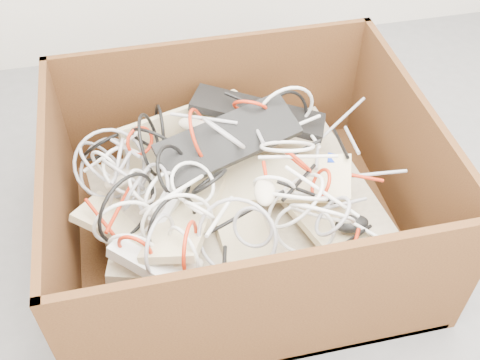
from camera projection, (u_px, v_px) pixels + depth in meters
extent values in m
plane|color=#58585A|center=(331.00, 268.00, 2.07)|extent=(3.00, 3.00, 0.00)
cube|color=#361B0D|center=(241.00, 237.00, 2.15)|extent=(1.23, 1.02, 0.03)
cube|color=#361B0D|center=(215.00, 99.00, 2.29)|extent=(1.23, 0.02, 0.56)
cube|color=#361B0D|center=(279.00, 315.00, 1.62)|extent=(1.23, 0.03, 0.56)
cube|color=#361B0D|center=(406.00, 162.00, 2.05)|extent=(0.03, 0.97, 0.56)
cube|color=#361B0D|center=(61.00, 217.00, 1.87)|extent=(0.02, 0.97, 0.56)
cube|color=#BDAF8C|center=(240.00, 220.00, 2.11)|extent=(1.08, 0.93, 0.20)
cube|color=#BDAF8C|center=(216.00, 226.00, 1.99)|extent=(0.77, 0.69, 0.21)
cube|color=beige|center=(170.00, 204.00, 2.02)|extent=(0.48, 0.44, 0.13)
cube|color=beige|center=(285.00, 158.00, 2.19)|extent=(0.50, 0.38, 0.12)
cube|color=beige|center=(244.00, 239.00, 1.88)|extent=(0.20, 0.50, 0.14)
cube|color=beige|center=(147.00, 235.00, 1.88)|extent=(0.48, 0.42, 0.15)
cube|color=beige|center=(319.00, 214.00, 1.95)|extent=(0.27, 0.50, 0.13)
cube|color=beige|center=(183.00, 130.00, 2.12)|extent=(0.46, 0.24, 0.21)
cube|color=beige|center=(187.00, 214.00, 1.84)|extent=(0.34, 0.49, 0.19)
cube|color=beige|center=(280.00, 179.00, 1.97)|extent=(0.50, 0.33, 0.15)
cube|color=black|center=(259.00, 112.00, 2.08)|extent=(0.51, 0.36, 0.12)
cube|color=black|center=(229.00, 139.00, 1.91)|extent=(0.51, 0.30, 0.12)
ellipsoid|color=#C0B29A|center=(119.00, 179.00, 1.92)|extent=(0.13, 0.11, 0.04)
ellipsoid|color=#C0B29A|center=(302.00, 126.00, 2.08)|extent=(0.10, 0.13, 0.04)
ellipsoid|color=#C0B29A|center=(185.00, 264.00, 1.69)|extent=(0.12, 0.08, 0.04)
ellipsoid|color=#C0B29A|center=(265.00, 192.00, 1.73)|extent=(0.09, 0.12, 0.04)
ellipsoid|color=#C0B29A|center=(194.00, 124.00, 1.99)|extent=(0.13, 0.10, 0.04)
ellipsoid|color=black|center=(352.00, 224.00, 1.83)|extent=(0.11, 0.07, 0.04)
cube|color=silver|center=(177.00, 187.00, 1.87)|extent=(0.22, 0.27, 0.12)
cube|color=silver|center=(155.00, 270.00, 1.68)|extent=(0.28, 0.24, 0.10)
cube|color=#0B28AA|center=(334.00, 160.00, 1.96)|extent=(0.06, 0.06, 0.03)
torus|color=silver|center=(124.00, 223.00, 1.75)|extent=(0.27, 0.05, 0.27)
torus|color=black|center=(288.00, 115.00, 2.06)|extent=(0.23, 0.14, 0.21)
torus|color=#97969B|center=(333.00, 216.00, 1.72)|extent=(0.14, 0.15, 0.15)
torus|color=black|center=(174.00, 172.00, 1.80)|extent=(0.16, 0.17, 0.19)
torus|color=#B2240C|center=(135.00, 249.00, 1.67)|extent=(0.14, 0.09, 0.16)
torus|color=#97969B|center=(224.00, 133.00, 1.82)|extent=(0.17, 0.16, 0.18)
torus|color=#B2240C|center=(190.00, 248.00, 1.64)|extent=(0.07, 0.17, 0.18)
torus|color=#97969B|center=(136.00, 189.00, 1.85)|extent=(0.15, 0.19, 0.22)
torus|color=#B2240C|center=(140.00, 141.00, 1.93)|extent=(0.11, 0.10, 0.13)
torus|color=black|center=(209.00, 182.00, 1.79)|extent=(0.18, 0.14, 0.14)
torus|color=silver|center=(274.00, 186.00, 1.78)|extent=(0.18, 0.08, 0.18)
torus|color=#97969B|center=(253.00, 227.00, 1.71)|extent=(0.14, 0.13, 0.17)
torus|color=silver|center=(295.00, 195.00, 1.77)|extent=(0.23, 0.17, 0.20)
torus|color=#B2240C|center=(201.00, 135.00, 1.92)|extent=(0.11, 0.22, 0.20)
torus|color=silver|center=(161.00, 194.00, 1.81)|extent=(0.16, 0.14, 0.20)
torus|color=black|center=(160.00, 132.00, 2.08)|extent=(0.04, 0.29, 0.28)
torus|color=silver|center=(193.00, 183.00, 1.80)|extent=(0.21, 0.21, 0.09)
torus|color=#97969B|center=(104.00, 167.00, 2.03)|extent=(0.20, 0.25, 0.20)
torus|color=silver|center=(200.00, 210.00, 1.70)|extent=(0.12, 0.10, 0.13)
torus|color=silver|center=(287.00, 146.00, 1.84)|extent=(0.23, 0.20, 0.15)
torus|color=silver|center=(304.00, 230.00, 1.76)|extent=(0.19, 0.13, 0.20)
torus|color=#97969B|center=(116.00, 172.00, 1.93)|extent=(0.12, 0.32, 0.31)
torus|color=#97969B|center=(262.00, 134.00, 1.99)|extent=(0.12, 0.12, 0.16)
torus|color=black|center=(127.00, 208.00, 1.78)|extent=(0.25, 0.22, 0.32)
torus|color=black|center=(150.00, 145.00, 1.93)|extent=(0.09, 0.30, 0.29)
torus|color=#97969B|center=(237.00, 238.00, 1.66)|extent=(0.32, 0.20, 0.29)
torus|color=black|center=(173.00, 226.00, 1.74)|extent=(0.19, 0.18, 0.21)
torus|color=#B2240C|center=(250.00, 107.00, 1.98)|extent=(0.15, 0.10, 0.15)
torus|color=#97969B|center=(103.00, 164.00, 1.98)|extent=(0.17, 0.27, 0.23)
torus|color=#97969B|center=(110.00, 164.00, 1.96)|extent=(0.35, 0.21, 0.29)
torus|color=#97969B|center=(153.00, 190.00, 1.81)|extent=(0.14, 0.24, 0.21)
torus|color=silver|center=(128.00, 171.00, 1.91)|extent=(0.17, 0.22, 0.16)
torus|color=silver|center=(295.00, 200.00, 1.79)|extent=(0.26, 0.28, 0.16)
torus|color=silver|center=(171.00, 195.00, 1.80)|extent=(0.30, 0.25, 0.21)
torus|color=silver|center=(106.00, 166.00, 1.93)|extent=(0.13, 0.14, 0.18)
torus|color=silver|center=(177.00, 223.00, 1.75)|extent=(0.32, 0.07, 0.32)
torus|color=silver|center=(322.00, 214.00, 1.74)|extent=(0.24, 0.18, 0.24)
torus|color=#B2240C|center=(321.00, 184.00, 1.84)|extent=(0.07, 0.14, 0.13)
torus|color=#97969B|center=(124.00, 175.00, 1.87)|extent=(0.13, 0.20, 0.21)
torus|color=silver|center=(133.00, 248.00, 1.71)|extent=(0.20, 0.08, 0.21)
torus|color=#B2240C|center=(297.00, 161.00, 1.85)|extent=(0.11, 0.12, 0.14)
torus|color=silver|center=(285.00, 110.00, 2.02)|extent=(0.28, 0.04, 0.28)
torus|color=silver|center=(183.00, 251.00, 1.68)|extent=(0.11, 0.21, 0.23)
torus|color=#97969B|center=(160.00, 245.00, 1.69)|extent=(0.13, 0.17, 0.20)
torus|color=silver|center=(142.00, 186.00, 1.83)|extent=(0.10, 0.16, 0.14)
torus|color=black|center=(109.00, 146.00, 2.08)|extent=(0.22, 0.21, 0.22)
torus|color=black|center=(154.00, 141.00, 1.95)|extent=(0.18, 0.17, 0.22)
cylinder|color=silver|center=(112.00, 151.00, 1.95)|extent=(0.21, 0.10, 0.08)
cylinder|color=black|center=(224.00, 264.00, 1.63)|extent=(0.04, 0.13, 0.02)
cylinder|color=black|center=(299.00, 182.00, 1.78)|extent=(0.15, 0.14, 0.02)
cylinder|color=black|center=(304.00, 149.00, 1.90)|extent=(0.12, 0.04, 0.04)
cylinder|color=silver|center=(292.00, 124.00, 2.08)|extent=(0.06, 0.12, 0.04)
cylinder|color=#97969B|center=(204.00, 118.00, 1.92)|extent=(0.22, 0.08, 0.04)
cylinder|color=silver|center=(298.00, 157.00, 1.87)|extent=(0.26, 0.06, 0.02)
cylinder|color=#97969B|center=(340.00, 120.00, 2.13)|extent=(0.23, 0.14, 0.09)
cylinder|color=#97969B|center=(352.00, 140.00, 2.01)|extent=(0.04, 0.18, 0.06)
cylinder|color=black|center=(349.00, 241.00, 1.74)|extent=(0.20, 0.12, 0.05)
cylinder|color=black|center=(245.00, 213.00, 1.74)|extent=(0.27, 0.10, 0.05)
cylinder|color=silver|center=(300.00, 124.00, 1.98)|extent=(0.18, 0.09, 0.03)
cylinder|color=silver|center=(220.00, 216.00, 1.68)|extent=(0.12, 0.18, 0.06)
cylinder|color=black|center=(341.00, 143.00, 2.02)|extent=(0.05, 0.22, 0.08)
cylinder|color=#97969B|center=(378.00, 174.00, 1.94)|extent=(0.19, 0.05, 0.04)
cylinder|color=silver|center=(322.00, 191.00, 1.74)|extent=(0.20, 0.19, 0.09)
cylinder|color=black|center=(310.00, 194.00, 1.84)|extent=(0.21, 0.10, 0.08)
cylinder|color=#97969B|center=(121.00, 168.00, 1.86)|extent=(0.08, 0.14, 0.02)
cylinder|color=#97969B|center=(126.00, 148.00, 1.93)|extent=(0.10, 0.11, 0.02)
cylinder|color=black|center=(378.00, 242.00, 1.79)|extent=(0.05, 0.22, 0.04)
cylinder|color=silver|center=(309.00, 132.00, 2.03)|extent=(0.03, 0.24, 0.09)
cylinder|color=#97969B|center=(342.00, 204.00, 1.80)|extent=(0.19, 0.06, 0.06)
cylinder|color=#B2240C|center=(100.00, 217.00, 1.82)|extent=(0.09, 0.15, 0.05)
cylinder|color=silver|center=(363.00, 229.00, 1.79)|extent=(0.11, 0.13, 0.02)
cylinder|color=black|center=(262.00, 108.00, 2.03)|extent=(0.25, 0.15, 0.08)
cylinder|color=#B2240C|center=(366.00, 178.00, 1.93)|extent=(0.12, 0.06, 0.03)
cylinder|color=#97969B|center=(254.00, 125.00, 1.96)|extent=(0.02, 0.25, 0.07)
cylinder|color=#B2240C|center=(266.00, 178.00, 1.76)|extent=(0.03, 0.14, 0.02)
cylinder|color=#B2240C|center=(119.00, 208.00, 1.79)|extent=(0.10, 0.20, 0.03)
cylinder|color=#B2240C|center=(354.00, 249.00, 1.70)|extent=(0.09, 0.14, 0.02)
cylinder|color=silver|center=(161.00, 160.00, 1.93)|extent=(0.03, 0.14, 0.03)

